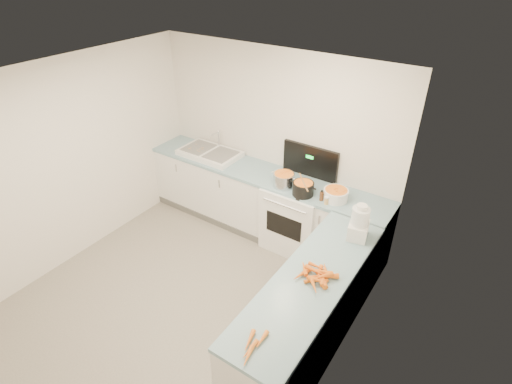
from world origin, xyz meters
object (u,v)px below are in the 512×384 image
Objects in this scene: food_processor at (359,224)px; spice_jar at (326,201)px; steel_pot at (284,181)px; mixing_bowl at (336,195)px; extract_bottle at (321,196)px; stove at (296,215)px; sink at (210,153)px; black_pot at (303,189)px.

spice_jar is at bearing 144.30° from food_processor.
steel_pot reaches higher than mixing_bowl.
mixing_bowl is (0.67, 0.07, -0.01)m from steel_pot.
spice_jar is (0.08, -0.04, -0.01)m from extract_bottle.
stove is 11.93× the size of extract_bottle.
extract_bottle is (1.84, -0.18, 0.02)m from sink.
spice_jar is at bearing -6.92° from steel_pot.
extract_bottle is at bearing 145.61° from food_processor.
food_processor is at bearing -21.68° from steel_pot.
steel_pot is at bearing -173.89° from mixing_bowl.
extract_bottle is at bearing -22.49° from stove.
black_pot is at bearing -178.46° from extract_bottle.
spice_jar is at bearing -22.93° from stove.
mixing_bowl reaches higher than spice_jar.
food_processor is at bearing -35.70° from spice_jar.
black_pot is (1.60, -0.19, 0.03)m from sink.
steel_pot is at bearing 173.08° from spice_jar.
food_processor reaches higher than steel_pot.
sink is at bearing 173.39° from black_pot.
stove is 0.68m from extract_bottle.
black_pot is 0.39m from mixing_bowl.
mixing_bowl is at bearing 132.44° from food_processor.
mixing_bowl is 0.16m from spice_jar.
black_pot is 2.26× the size of extract_bottle.
mixing_bowl is (0.37, 0.11, -0.00)m from black_pot.
steel_pot reaches higher than spice_jar.
food_processor reaches higher than mixing_bowl.
stove is 0.58m from black_pot.
food_processor is (0.48, -0.53, 0.10)m from mixing_bowl.
sink is 2.54m from food_processor.
steel_pot is 1.04× the size of black_pot.
steel_pot is at bearing 158.32° from food_processor.
stove is 0.75m from mixing_bowl.
stove reaches higher than black_pot.
black_pot is 0.33m from spice_jar.
sink is 2.18× the size of food_processor.
spice_jar is at bearing -25.00° from extract_bottle.
spice_jar is (0.33, -0.03, -0.03)m from black_pot.
food_processor is (0.86, -0.42, 0.10)m from black_pot.
extract_bottle is 0.76m from food_processor.
stove is 3.44× the size of food_processor.
steel_pot is 3.16× the size of spice_jar.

